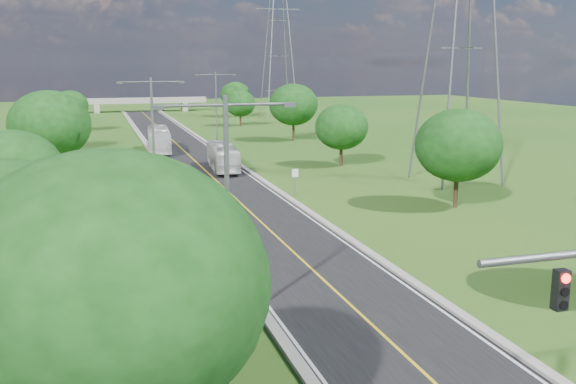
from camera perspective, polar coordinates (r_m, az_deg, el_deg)
name	(u,v)px	position (r m, az deg, el deg)	size (l,w,h in m)	color
ground	(195,161)	(75.25, -8.26, 2.70)	(260.00, 260.00, 0.00)	#225016
road	(188,154)	(81.12, -8.91, 3.33)	(8.00, 150.00, 0.06)	black
curb_left	(153,155)	(80.64, -11.91, 3.23)	(0.50, 150.00, 0.22)	gray
curb_right	(221,152)	(81.81, -5.96, 3.53)	(0.50, 150.00, 0.22)	gray
speed_limit_sign	(295,178)	(54.94, 0.63, 1.29)	(0.55, 0.09, 2.40)	slate
overpass	(141,101)	(154.22, -12.92, 7.86)	(30.00, 3.00, 3.20)	gray
streetlight_near_left	(227,194)	(26.62, -5.44, -0.17)	(5.90, 0.25, 10.00)	slate
streetlight_mid_left	(153,123)	(59.03, -11.95, 6.01)	(5.90, 0.25, 10.00)	slate
streetlight_far_right	(216,100)	(93.31, -6.41, 8.09)	(5.90, 0.25, 10.00)	slate
power_tower_near	(462,32)	(63.06, 15.21, 13.53)	(9.00, 6.40, 28.00)	slate
power_tower_far	(278,49)	(133.85, -0.87, 12.61)	(9.00, 6.40, 28.00)	slate
tree_la	(8,253)	(22.56, -23.62, -5.00)	(7.14, 7.14, 8.30)	black
tree_lb	(12,174)	(42.36, -23.31, 1.49)	(6.30, 6.30, 7.33)	black
tree_lc	(49,125)	(63.93, -20.44, 5.61)	(7.56, 7.56, 8.79)	black
tree_ld	(44,113)	(87.98, -20.87, 6.58)	(6.72, 6.72, 7.82)	black
tree_le	(70,106)	(111.83, -18.81, 7.28)	(5.88, 5.88, 6.84)	black
tree_lf	(109,287)	(16.47, -15.61, -8.11)	(7.98, 7.98, 9.28)	black
tree_rb	(458,145)	(51.72, 14.90, 4.04)	(6.72, 6.72, 7.82)	black
tree_rc	(342,127)	(70.93, 4.78, 5.78)	(5.88, 5.88, 6.84)	black
tree_rd	(293,105)	(94.08, 0.49, 7.78)	(7.14, 7.14, 8.30)	black
tree_re	(240,104)	(116.65, -4.27, 7.84)	(5.46, 5.46, 6.35)	black
tree_rf	(235,95)	(136.87, -4.70, 8.62)	(6.30, 6.30, 7.33)	black
bus_outbound	(223,157)	(68.30, -5.81, 3.13)	(2.37, 10.14, 2.82)	silver
bus_inbound	(159,140)	(83.66, -11.41, 4.59)	(2.63, 11.23, 3.13)	silver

